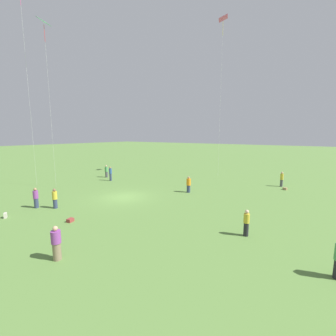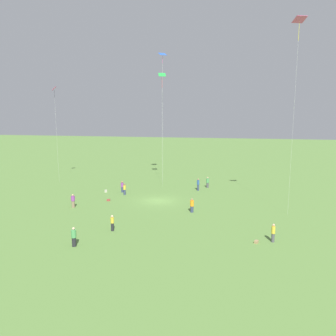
# 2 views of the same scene
# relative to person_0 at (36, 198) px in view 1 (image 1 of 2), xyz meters

# --- Properties ---
(ground_plane) EXTENTS (240.00, 240.00, 0.00)m
(ground_plane) POSITION_rel_person_0_xyz_m (-6.39, 3.62, -0.84)
(ground_plane) COLOR #5B843D
(person_0) EXTENTS (0.56, 0.56, 1.69)m
(person_0) POSITION_rel_person_0_xyz_m (0.00, 0.00, 0.00)
(person_0) COLOR #333D5B
(person_0) RESTS_ON ground_plane
(person_1) EXTENTS (0.48, 0.48, 1.73)m
(person_1) POSITION_rel_person_0_xyz_m (-20.06, 15.41, 0.03)
(person_1) COLOR #4C4C51
(person_1) RESTS_ON ground_plane
(person_2) EXTENTS (0.44, 0.44, 1.62)m
(person_2) POSITION_rel_person_0_xyz_m (-4.66, 15.73, -0.02)
(person_2) COLOR #232328
(person_2) RESTS_ON ground_plane
(person_3) EXTENTS (0.48, 0.48, 1.85)m
(person_3) POSITION_rel_person_0_xyz_m (-10.93, -3.51, 0.10)
(person_3) COLOR #333D5B
(person_3) RESTS_ON ground_plane
(person_4) EXTENTS (0.45, 0.45, 1.72)m
(person_4) POSITION_rel_person_0_xyz_m (-12.17, -5.79, 0.01)
(person_4) COLOR #4C4C51
(person_4) RESTS_ON ground_plane
(person_5) EXTENTS (0.50, 0.50, 1.69)m
(person_5) POSITION_rel_person_0_xyz_m (-11.57, 7.84, -0.01)
(person_5) COLOR #333D5B
(person_5) RESTS_ON ground_plane
(person_6) EXTENTS (0.54, 0.54, 1.66)m
(person_6) POSITION_rel_person_0_xyz_m (-0.85, 1.37, -0.02)
(person_6) COLOR #333D5B
(person_6) RESTS_ON ground_plane
(person_8) EXTENTS (0.64, 0.64, 1.71)m
(person_8) POSITION_rel_person_0_xyz_m (3.21, 8.97, 0.00)
(person_8) COLOR #847056
(person_8) RESTS_ON ground_plane
(kite_2) EXTENTS (1.35, 1.25, 17.87)m
(kite_2) POSITION_rel_person_0_xyz_m (-4.82, -5.72, 15.99)
(kite_2) COLOR green
(kite_2) RESTS_ON ground_plane
(kite_3) EXTENTS (1.54, 1.49, 21.61)m
(kite_3) POSITION_rel_person_0_xyz_m (-22.56, 6.57, 19.68)
(kite_3) COLOR #E54C99
(kite_3) RESTS_ON ground_plane
(picnic_bag_0) EXTENTS (0.31, 0.37, 0.38)m
(picnic_bag_0) POSITION_rel_person_0_xyz_m (2.41, 0.53, -0.64)
(picnic_bag_0) COLOR beige
(picnic_bag_0) RESTS_ON ground_plane
(picnic_bag_1) EXTENTS (0.43, 0.50, 0.25)m
(picnic_bag_1) POSITION_rel_person_0_xyz_m (-18.57, 16.00, -0.71)
(picnic_bag_1) COLOR #A58459
(picnic_bag_1) RESTS_ON ground_plane
(picnic_bag_2) EXTENTS (0.50, 0.42, 0.24)m
(picnic_bag_2) POSITION_rel_person_0_xyz_m (0.13, 5.08, -0.72)
(picnic_bag_2) COLOR #933833
(picnic_bag_2) RESTS_ON ground_plane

